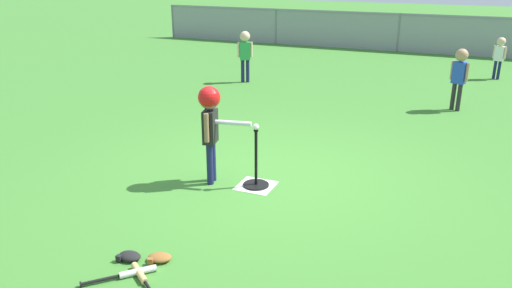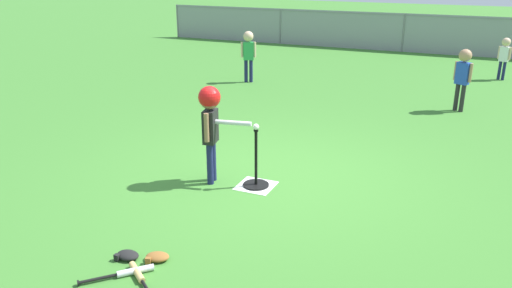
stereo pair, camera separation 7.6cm
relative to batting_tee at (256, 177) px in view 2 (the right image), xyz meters
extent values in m
plane|color=#3D7A2D|center=(0.12, 0.36, -0.12)|extent=(60.00, 60.00, 0.00)
cube|color=white|center=(0.00, 0.00, -0.12)|extent=(0.44, 0.44, 0.01)
cylinder|color=black|center=(0.00, 0.00, -0.11)|extent=(0.32, 0.32, 0.03)
cylinder|color=black|center=(0.00, 0.00, 0.26)|extent=(0.04, 0.04, 0.71)
cylinder|color=black|center=(0.00, 0.00, 0.60)|extent=(0.06, 0.06, 0.02)
sphere|color=white|center=(0.00, 0.00, 0.65)|extent=(0.07, 0.07, 0.07)
cylinder|color=#191E4C|center=(-0.57, -0.05, 0.14)|extent=(0.08, 0.08, 0.53)
cylinder|color=#191E4C|center=(-0.55, -0.17, 0.14)|extent=(0.08, 0.08, 0.53)
cube|color=black|center=(-0.56, -0.11, 0.61)|extent=(0.18, 0.26, 0.41)
cylinder|color=#8C6647|center=(-0.59, 0.04, 0.64)|extent=(0.06, 0.06, 0.35)
cylinder|color=#8C6647|center=(-0.53, -0.25, 0.64)|extent=(0.06, 0.06, 0.35)
sphere|color=#8C6647|center=(-0.56, -0.11, 0.95)|extent=(0.23, 0.23, 0.23)
sphere|color=red|center=(-0.56, -0.11, 0.98)|extent=(0.27, 0.27, 0.27)
cylinder|color=silver|center=(-0.35, -0.07, 0.68)|extent=(0.60, 0.17, 0.06)
cylinder|color=#191E4C|center=(2.89, 7.74, 0.10)|extent=(0.07, 0.07, 0.43)
cylinder|color=#191E4C|center=(2.79, 7.77, 0.10)|extent=(0.07, 0.07, 0.43)
cube|color=white|center=(2.84, 7.75, 0.48)|extent=(0.22, 0.17, 0.34)
cylinder|color=beige|center=(2.95, 7.71, 0.51)|extent=(0.05, 0.05, 0.29)
cylinder|color=beige|center=(2.73, 7.80, 0.51)|extent=(0.05, 0.05, 0.29)
sphere|color=beige|center=(2.84, 7.75, 0.76)|extent=(0.19, 0.19, 0.19)
cylinder|color=#262626|center=(2.14, 4.53, 0.13)|extent=(0.08, 0.08, 0.51)
cylinder|color=#262626|center=(2.03, 4.58, 0.13)|extent=(0.08, 0.08, 0.51)
cube|color=#2347B7|center=(2.09, 4.56, 0.59)|extent=(0.26, 0.22, 0.40)
cylinder|color=tan|center=(2.21, 4.50, 0.62)|extent=(0.06, 0.06, 0.34)
cylinder|color=tan|center=(1.96, 4.62, 0.62)|extent=(0.06, 0.06, 0.34)
sphere|color=tan|center=(2.09, 4.56, 0.91)|extent=(0.23, 0.23, 0.23)
cylinder|color=#191E4C|center=(-2.41, 5.19, 0.14)|extent=(0.08, 0.08, 0.51)
cylinder|color=#191E4C|center=(-2.51, 5.14, 0.14)|extent=(0.08, 0.08, 0.51)
cube|color=green|center=(-2.46, 5.17, 0.59)|extent=(0.26, 0.22, 0.40)
cylinder|color=beige|center=(-2.33, 5.23, 0.62)|extent=(0.06, 0.06, 0.34)
cylinder|color=beige|center=(-2.59, 5.11, 0.62)|extent=(0.06, 0.06, 0.34)
sphere|color=beige|center=(-2.46, 5.17, 0.92)|extent=(0.23, 0.23, 0.23)
cylinder|color=silver|center=(-0.22, -2.14, -0.09)|extent=(0.27, 0.27, 0.06)
cylinder|color=black|center=(-0.45, -2.38, -0.09)|extent=(0.25, 0.25, 0.03)
cylinder|color=black|center=(-0.56, -2.49, -0.09)|extent=(0.05, 0.05, 0.05)
cylinder|color=#DBB266|center=(-0.20, -2.16, -0.09)|extent=(0.28, 0.23, 0.06)
ellipsoid|color=brown|center=(-0.17, -1.88, -0.08)|extent=(0.26, 0.22, 0.07)
cube|color=brown|center=(-0.21, -1.97, -0.08)|extent=(0.06, 0.05, 0.06)
ellipsoid|color=black|center=(-0.44, -1.97, -0.08)|extent=(0.22, 0.17, 0.07)
cube|color=black|center=(-0.51, -2.04, -0.08)|extent=(0.05, 0.04, 0.06)
cylinder|color=slate|center=(-7.88, 10.84, 0.46)|extent=(0.06, 0.06, 1.15)
cylinder|color=slate|center=(-3.88, 10.84, 0.46)|extent=(0.06, 0.06, 1.15)
cylinder|color=slate|center=(0.12, 10.84, 0.46)|extent=(0.06, 0.06, 1.15)
cube|color=gray|center=(0.12, 10.84, 0.97)|extent=(16.00, 0.03, 0.03)
cube|color=gray|center=(0.12, 10.84, 0.46)|extent=(16.00, 0.01, 1.15)
camera|label=1|loc=(2.23, -5.26, 2.49)|focal=35.58mm
camera|label=2|loc=(2.30, -5.23, 2.49)|focal=35.58mm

